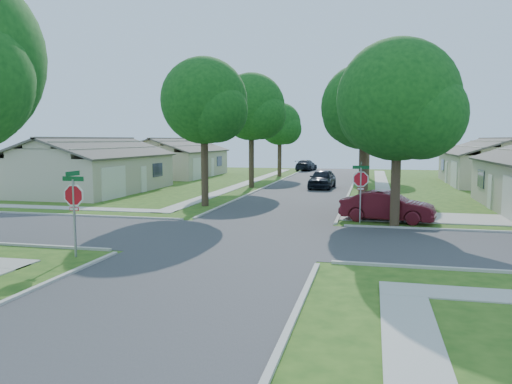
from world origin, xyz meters
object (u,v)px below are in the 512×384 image
object	(u,v)px
tree_e_near	(365,111)
tree_e_mid	(368,111)
tree_w_far	(280,126)
car_driveway	(387,207)
car_curb_west	(306,165)
house_nw_near	(92,172)
tree_e_far	(369,121)
house_ne_far	(495,168)
car_curb_east	(322,179)
stop_sign_sw	(74,199)
house_nw_far	(176,162)
stop_sign_ne	(361,182)
tree_w_mid	(252,110)
tree_ne_corner	(399,106)
tree_w_near	(205,105)

from	to	relation	value
tree_e_near	tree_e_mid	distance (m)	12.02
tree_w_far	car_driveway	size ratio (longest dim) A/B	1.77
car_curb_west	house_nw_near	bearing A→B (deg)	74.36
house_nw_near	tree_e_far	bearing A→B (deg)	42.50
tree_e_far	house_ne_far	world-z (taller)	tree_e_far
tree_e_near	car_curb_east	world-z (taller)	tree_e_near
stop_sign_sw	car_curb_east	size ratio (longest dim) A/B	0.64
tree_e_mid	house_nw_far	world-z (taller)	tree_e_mid
car_driveway	stop_sign_ne	bearing A→B (deg)	132.39
tree_e_mid	tree_w_mid	world-z (taller)	tree_w_mid
tree_e_mid	house_nw_far	bearing A→B (deg)	152.09
tree_w_far	tree_ne_corner	bearing A→B (deg)	-69.72
stop_sign_sw	car_curb_west	size ratio (longest dim) A/B	0.62
tree_w_far	car_curb_east	xyz separation A→B (m)	(5.85, -12.37, -4.71)
tree_w_mid	tree_e_mid	bearing A→B (deg)	-0.00
tree_ne_corner	house_ne_far	bearing A→B (deg)	68.77
car_curb_east	tree_w_mid	bearing A→B (deg)	-170.42
stop_sign_ne	tree_w_near	bearing A→B (deg)	155.26
stop_sign_sw	house_nw_far	bearing A→B (deg)	107.10
tree_e_mid	car_curb_west	size ratio (longest dim) A/B	1.90
stop_sign_ne	house_ne_far	xyz separation A→B (m)	(11.29, 24.30, -0.51)
tree_ne_corner	car_driveway	distance (m)	5.03
stop_sign_ne	tree_e_mid	world-z (taller)	tree_e_mid
tree_w_far	car_curb_east	distance (m)	14.47
tree_e_mid	house_ne_far	xyz separation A→B (m)	(11.23, 7.99, -4.74)
tree_ne_corner	house_ne_far	size ratio (longest dim) A/B	0.64
tree_e_mid	house_ne_far	size ratio (longest dim) A/B	0.68
tree_w_far	stop_sign_ne	bearing A→B (deg)	-72.30
stop_sign_sw	house_nw_far	distance (m)	38.40
tree_e_near	house_ne_far	size ratio (longest dim) A/B	0.61
car_driveway	car_curb_west	distance (m)	40.36
car_curb_east	stop_sign_ne	bearing A→B (deg)	-74.85
tree_ne_corner	car_curb_east	distance (m)	18.80
tree_w_mid	car_driveway	bearing A→B (deg)	-55.54
tree_w_mid	tree_w_far	bearing A→B (deg)	90.05
tree_e_near	tree_e_far	distance (m)	25.00
tree_e_far	house_nw_near	world-z (taller)	tree_e_far
tree_e_far	car_curb_west	size ratio (longest dim) A/B	1.80
tree_e_mid	car_driveway	xyz separation A→B (m)	(1.24, -15.51, -5.50)
tree_w_near	tree_ne_corner	bearing A→B (deg)	-23.56
tree_e_mid	tree_ne_corner	distance (m)	16.89
house_nw_far	car_curb_west	world-z (taller)	house_nw_far
stop_sign_ne	tree_w_far	bearing A→B (deg)	107.70
stop_sign_sw	tree_w_far	world-z (taller)	tree_w_far
tree_w_mid	tree_ne_corner	bearing A→B (deg)	-56.78
car_driveway	house_ne_far	bearing A→B (deg)	-12.26
car_curb_west	tree_e_far	bearing A→B (deg)	133.91
tree_w_near	tree_e_far	bearing A→B (deg)	69.40
tree_ne_corner	car_curb_west	world-z (taller)	tree_ne_corner
tree_e_near	tree_w_near	xyz separation A→B (m)	(-9.40, 0.00, 0.47)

